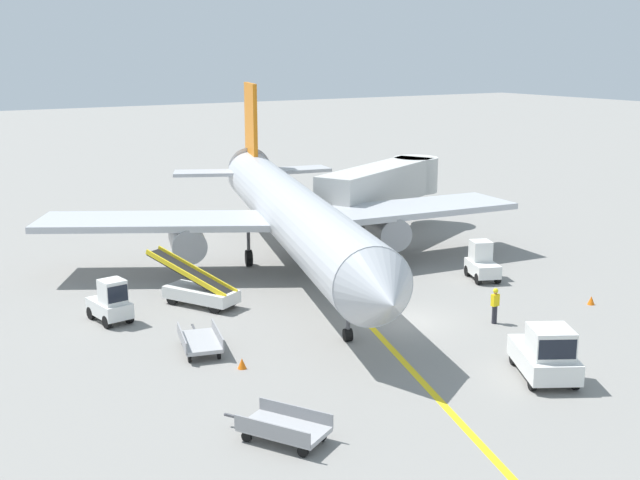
% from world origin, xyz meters
% --- Properties ---
extents(ground_plane, '(300.00, 300.00, 0.00)m').
position_xyz_m(ground_plane, '(0.00, 0.00, 0.00)').
color(ground_plane, gray).
extents(taxi_line_yellow, '(24.27, 76.41, 0.01)m').
position_xyz_m(taxi_line_yellow, '(-0.28, 5.00, 0.00)').
color(taxi_line_yellow, yellow).
rests_on(taxi_line_yellow, ground).
extents(airliner, '(27.71, 34.54, 10.10)m').
position_xyz_m(airliner, '(-0.11, 10.67, 3.42)').
color(airliner, '#B2B5BA').
rests_on(airliner, ground).
extents(jet_bridge, '(12.66, 7.96, 4.85)m').
position_xyz_m(jet_bridge, '(10.08, 15.29, 3.54)').
color(jet_bridge, beige).
rests_on(jet_bridge, ground).
extents(pushback_tug, '(3.40, 4.07, 2.20)m').
position_xyz_m(pushback_tug, '(0.51, -8.25, 0.99)').
color(pushback_tug, silver).
rests_on(pushback_tug, ground).
extents(baggage_tug_near_wing, '(1.65, 2.56, 2.10)m').
position_xyz_m(baggage_tug_near_wing, '(-11.75, 7.05, 0.93)').
color(baggage_tug_near_wing, silver).
rests_on(baggage_tug_near_wing, ground).
extents(baggage_tug_by_cargo_door, '(2.10, 2.71, 2.10)m').
position_xyz_m(baggage_tug_by_cargo_door, '(8.00, 3.52, 0.93)').
color(baggage_tug_by_cargo_door, silver).
rests_on(baggage_tug_by_cargo_door, ground).
extents(belt_loader_forward_hold, '(3.44, 5.01, 2.59)m').
position_xyz_m(belt_loader_forward_hold, '(-7.24, 7.26, 0.78)').
color(belt_loader_forward_hold, silver).
rests_on(belt_loader_forward_hold, ground).
extents(baggage_cart_loaded, '(2.21, 3.84, 0.94)m').
position_xyz_m(baggage_cart_loaded, '(-9.73, 1.36, 0.47)').
color(baggage_cart_loaded, '#A5A5A8').
rests_on(baggage_cart_loaded, ground).
extents(baggage_cart_empty_trailing, '(2.75, 3.65, 0.94)m').
position_xyz_m(baggage_cart_empty_trailing, '(-10.61, -7.50, 0.47)').
color(baggage_cart_empty_trailing, '#A5A5A8').
rests_on(baggage_cart_empty_trailing, ground).
extents(ground_crew_marshaller, '(0.36, 0.24, 1.70)m').
position_xyz_m(ground_crew_marshaller, '(3.37, -2.43, 0.91)').
color(ground_crew_marshaller, '#26262D').
rests_on(ground_crew_marshaller, ground).
extents(safety_cone_nose_left, '(0.36, 0.36, 0.44)m').
position_xyz_m(safety_cone_nose_left, '(-9.06, -1.25, 0.22)').
color(safety_cone_nose_left, orange).
rests_on(safety_cone_nose_left, ground).
extents(safety_cone_nose_right, '(0.36, 0.36, 0.44)m').
position_xyz_m(safety_cone_nose_right, '(9.48, -2.84, 0.22)').
color(safety_cone_nose_right, orange).
rests_on(safety_cone_nose_right, ground).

